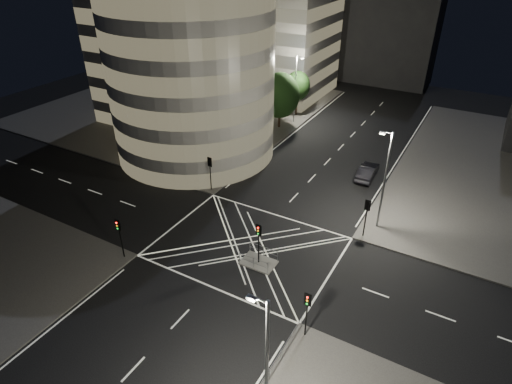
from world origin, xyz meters
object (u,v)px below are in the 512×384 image
Objects in this scene: traffic_signal_nl at (119,231)px; central_island at (259,262)px; traffic_signal_fl at (210,168)px; street_lamp_left_near at (230,128)px; street_lamp_right_near at (266,364)px; sedan at (367,171)px; traffic_signal_fr at (367,211)px; traffic_signal_island at (259,237)px; traffic_signal_nr at (307,307)px; street_lamp_left_far at (296,87)px; street_lamp_right_far at (384,178)px.

central_island is at bearing 26.14° from traffic_signal_nl.
traffic_signal_fl is 0.40× the size of street_lamp_left_near.
street_lamp_right_near is 1.96× the size of sedan.
street_lamp_right_near reaches higher than central_island.
street_lamp_left_near is (-18.24, 5.20, 2.63)m from traffic_signal_fr.
traffic_signal_island is at bearing -49.73° from street_lamp_left_near.
traffic_signal_nl is at bearing 180.00° from traffic_signal_nr.
traffic_signal_nl is 0.40× the size of street_lamp_left_far.
traffic_signal_nl is 0.40× the size of street_lamp_left_near.
traffic_signal_nr is (0.00, -13.60, 0.00)m from traffic_signal_fr.
traffic_signal_fl is 0.40× the size of street_lamp_left_far.
sedan is (-3.19, 25.17, -2.07)m from traffic_signal_nr.
street_lamp_left_far is at bearing 128.17° from traffic_signal_fr.
traffic_signal_nr is at bearing 95.04° from street_lamp_right_near.
traffic_signal_fl is at bearing 180.00° from traffic_signal_fr.
street_lamp_right_near reaches higher than sedan.
street_lamp_left_far reaches higher than traffic_signal_island.
traffic_signal_nr is 1.00× the size of traffic_signal_island.
sedan is at bearing -37.69° from street_lamp_left_far.
street_lamp_left_far reaches higher than sedan.
street_lamp_right_near is at bearing -59.25° from central_island.
street_lamp_left_far is 19.59m from sedan.
street_lamp_right_far reaches higher than traffic_signal_nl.
traffic_signal_island is at bearing 26.14° from traffic_signal_nl.
street_lamp_right_far is (7.44, 10.50, 5.47)m from central_island.
central_island is 11.10m from traffic_signal_fr.
traffic_signal_nl is 17.60m from traffic_signal_nr.
traffic_signal_island reaches higher than central_island.
street_lamp_right_near reaches higher than traffic_signal_fl.
traffic_signal_island is at bearing 120.75° from street_lamp_right_near.
street_lamp_right_far is at bearing 6.88° from traffic_signal_fl.
street_lamp_right_near is (0.64, -20.80, 2.63)m from traffic_signal_fr.
traffic_signal_fl and traffic_signal_nl have the same top height.
street_lamp_left_far is (-18.24, 23.20, 2.63)m from traffic_signal_fr.
traffic_signal_nr is at bearing -63.64° from street_lamp_left_far.
traffic_signal_fr and traffic_signal_island have the same top height.
street_lamp_left_far is at bearing 90.99° from traffic_signal_nl.
central_island is 0.30× the size of street_lamp_right_far.
street_lamp_left_near reaches higher than central_island.
traffic_signal_nr reaches higher than sedan.
central_island is 0.75× the size of traffic_signal_nr.
traffic_signal_nr and traffic_signal_island have the same top height.
sedan is (14.41, 11.57, -2.07)m from traffic_signal_fl.
traffic_signal_nl is 22.24m from traffic_signal_fr.
traffic_signal_nr is 7.69m from street_lamp_right_near.
central_island is 0.75× the size of traffic_signal_nl.
central_island is 0.75× the size of traffic_signal_island.
street_lamp_right_near reaches higher than traffic_signal_nl.
traffic_signal_fr is 0.40× the size of street_lamp_left_far.
traffic_signal_fl reaches higher than central_island.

